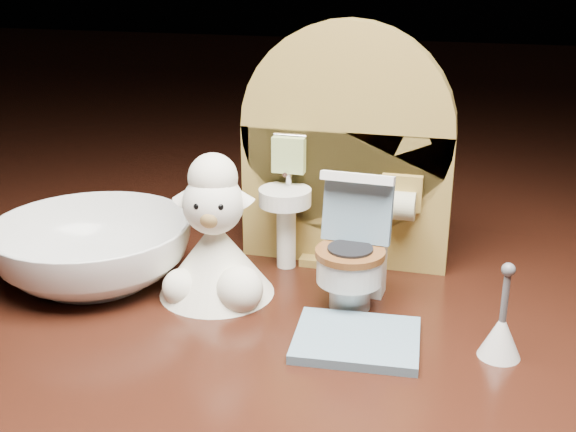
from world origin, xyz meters
name	(u,v)px	position (x,y,z in m)	size (l,w,h in m)	color
backdrop_panel	(344,162)	(0.00, 0.06, 0.07)	(0.13, 0.05, 0.15)	olive
toy_toilet	(354,256)	(0.02, 0.01, 0.03)	(0.04, 0.05, 0.08)	white
bath_mat	(357,340)	(0.03, -0.04, 0.00)	(0.06, 0.05, 0.00)	slate
toilet_brush	(501,332)	(0.10, -0.03, 0.01)	(0.02, 0.02, 0.05)	white
plush_lamb	(215,247)	(-0.06, 0.00, 0.03)	(0.07, 0.07, 0.09)	white
ceramic_bowl	(93,251)	(-0.14, 0.00, 0.02)	(0.12, 0.12, 0.04)	white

